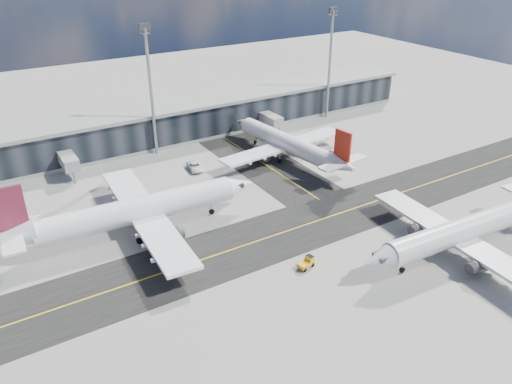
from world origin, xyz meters
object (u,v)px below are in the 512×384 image
Objects in this scene: airliner_near at (465,230)px; service_van at (195,167)px; airliner_af at (134,211)px; baggage_tug at (307,262)px; airliner_redtail at (289,144)px.

airliner_near is 55.54m from service_van.
service_van is (-23.16, 50.39, -3.11)m from airliner_near.
service_van is (19.53, 18.17, -3.55)m from airliner_af.
airliner_near is at bearing 55.63° from baggage_tug.
airliner_redtail is at bearing 136.32° from baggage_tug.
baggage_tug reaches higher than service_van.
airliner_af is 26.91m from service_van.
airliner_redtail is 21.34m from service_van.
baggage_tug is at bearing -82.80° from service_van.
airliner_af is at bearing -153.29° from baggage_tug.
baggage_tug is (-23.79, 9.36, -3.03)m from airliner_near.
baggage_tug is 41.03m from service_van.
airliner_af is 1.11× the size of airliner_near.
airliner_near is (2.88, -44.45, 0.10)m from airliner_redtail.
airliner_near reaches higher than airliner_redtail.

